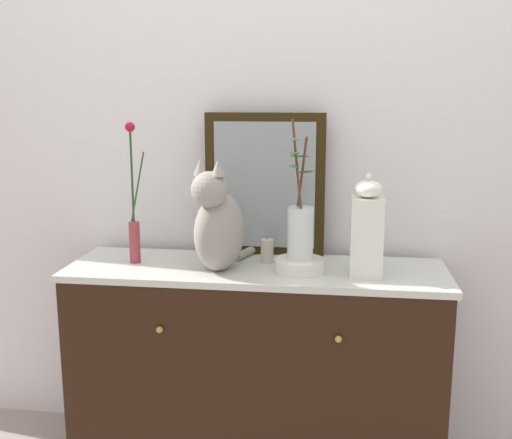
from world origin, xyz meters
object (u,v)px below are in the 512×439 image
Objects in this scene: vase_slim_green at (134,221)px; jar_lidded_porcelain at (367,230)px; sideboard at (256,367)px; bowl_porcelain at (300,265)px; cat_sitting at (218,225)px; mirror_leaning at (265,185)px; vase_glass_clear at (300,228)px; candle_pillar at (267,251)px.

vase_slim_green reaches higher than jar_lidded_porcelain.
vase_slim_green is at bearing 175.92° from jar_lidded_porcelain.
bowl_porcelain is (0.16, -0.04, 0.42)m from sideboard.
cat_sitting is 0.52m from jar_lidded_porcelain.
cat_sitting reaches higher than sideboard.
mirror_leaning is (0.01, 0.19, 0.68)m from sideboard.
cat_sitting is at bearing -117.86° from mirror_leaning.
vase_glass_clear is 0.23m from jar_lidded_porcelain.
bowl_porcelain is 0.14m from vase_glass_clear.
bowl_porcelain is at bearing 34.11° from vase_glass_clear.
vase_slim_green is at bearing 176.12° from vase_glass_clear.
cat_sitting is at bearing -179.27° from jar_lidded_porcelain.
vase_glass_clear reaches higher than cat_sitting.
candle_pillar is at bearing 141.45° from bowl_porcelain.
candle_pillar is at bearing 141.16° from vase_glass_clear.
sideboard is at bearing -116.43° from candle_pillar.
cat_sitting is 0.34m from vase_slim_green.
bowl_porcelain is at bearing 175.26° from jar_lidded_porcelain.
cat_sitting is 0.91× the size of vase_glass_clear.
bowl_porcelain is 0.27m from jar_lidded_porcelain.
sideboard is 2.81× the size of vase_glass_clear.
bowl_porcelain is 0.17m from candle_pillar.
jar_lidded_porcelain is at bearing 0.73° from cat_sitting.
cat_sitting is (-0.14, -0.26, -0.11)m from mirror_leaning.
sideboard is at bearing -92.52° from mirror_leaning.
vase_slim_green is 1.06× the size of vase_glass_clear.
jar_lidded_porcelain is (0.39, -0.25, -0.11)m from mirror_leaning.
vase_slim_green reaches higher than candle_pillar.
bowl_porcelain is (0.63, -0.04, -0.14)m from vase_slim_green.
vase_slim_green is 0.51m from candle_pillar.
mirror_leaning is 1.12× the size of vase_glass_clear.
bowl_porcelain is 0.37× the size of vase_glass_clear.
mirror_leaning reaches higher than bowl_porcelain.
mirror_leaning is 0.30m from vase_glass_clear.
jar_lidded_porcelain is at bearing -18.82° from candle_pillar.
candle_pillar is at bearing 7.18° from vase_slim_green.
mirror_leaning is at bearing 147.28° from jar_lidded_porcelain.
sideboard is 0.46m from bowl_porcelain.
candle_pillar is (0.03, 0.07, 0.45)m from sideboard.
candle_pillar reaches higher than sideboard.
vase_glass_clear reaches higher than bowl_porcelain.
mirror_leaning is at bearing 21.74° from vase_slim_green.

